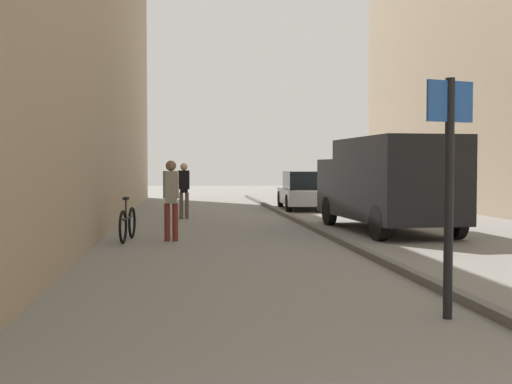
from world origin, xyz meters
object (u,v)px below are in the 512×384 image
object	(u,v)px
pedestrian_main_foreground	(184,187)
street_sign_post	(449,176)
delivery_van	(387,182)
parked_car	(306,191)
bicycle_leaning	(128,224)
pedestrian_mid_block	(171,195)

from	to	relation	value
pedestrian_main_foreground	street_sign_post	bearing A→B (deg)	-72.02
delivery_van	pedestrian_main_foreground	bearing A→B (deg)	135.33
parked_car	street_sign_post	distance (m)	17.68
delivery_van	bicycle_leaning	world-z (taller)	delivery_van
parked_car	street_sign_post	world-z (taller)	street_sign_post
parked_car	bicycle_leaning	world-z (taller)	parked_car
pedestrian_mid_block	street_sign_post	xyz separation A→B (m)	(3.11, -7.55, 0.52)
pedestrian_main_foreground	parked_car	distance (m)	6.22
street_sign_post	delivery_van	bearing A→B (deg)	-121.04
parked_car	street_sign_post	bearing A→B (deg)	-93.13
pedestrian_main_foreground	bicycle_leaning	world-z (taller)	pedestrian_main_foreground
street_sign_post	pedestrian_mid_block	bearing A→B (deg)	-84.52
pedestrian_main_foreground	street_sign_post	xyz separation A→B (m)	(2.81, -13.47, 0.54)
bicycle_leaning	pedestrian_mid_block	bearing A→B (deg)	-2.17
pedestrian_main_foreground	bicycle_leaning	xyz separation A→B (m)	(-1.25, -5.78, -0.63)
pedestrian_mid_block	parked_car	world-z (taller)	pedestrian_mid_block
pedestrian_mid_block	parked_car	size ratio (longest dim) A/B	0.42
street_sign_post	bicycle_leaning	world-z (taller)	street_sign_post
delivery_van	bicycle_leaning	xyz separation A→B (m)	(-6.34, -1.34, -0.88)
parked_car	delivery_van	bearing A→B (deg)	-84.29
parked_car	street_sign_post	xyz separation A→B (m)	(-1.85, -17.56, 0.83)
pedestrian_mid_block	parked_car	distance (m)	11.18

